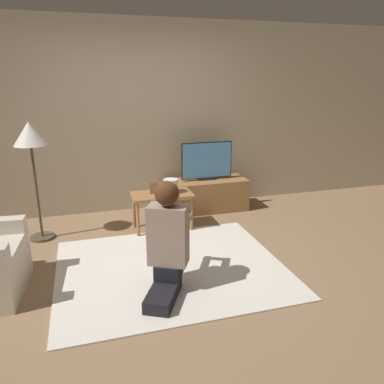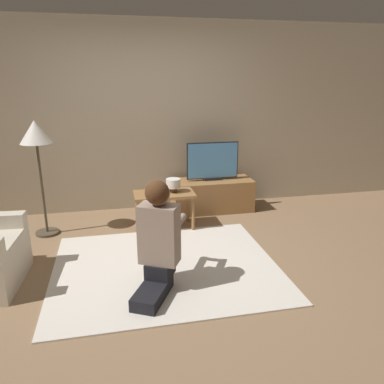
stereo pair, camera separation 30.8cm
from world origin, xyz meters
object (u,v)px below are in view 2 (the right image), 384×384
coffee_table (164,198)px  tv (213,161)px  floor_lamp (36,140)px  table_lamp (173,184)px  person_kneeling (158,237)px

coffee_table → tv: bearing=34.9°
floor_lamp → table_lamp: 1.67m
tv → floor_lamp: (-2.20, -0.41, 0.43)m
floor_lamp → person_kneeling: (1.19, -1.54, -0.64)m
coffee_table → person_kneeling: bearing=-100.0°
person_kneeling → coffee_table: bearing=-72.6°
coffee_table → floor_lamp: 1.63m
tv → floor_lamp: 2.28m
coffee_table → table_lamp: (0.12, 0.01, 0.17)m
table_lamp → floor_lamp: bearing=175.9°
table_lamp → tv: bearing=38.8°
floor_lamp → coffee_table: bearing=-5.0°
person_kneeling → table_lamp: 1.48m
tv → coffee_table: (-0.76, -0.53, -0.32)m
person_kneeling → table_lamp: (0.37, 1.43, 0.06)m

